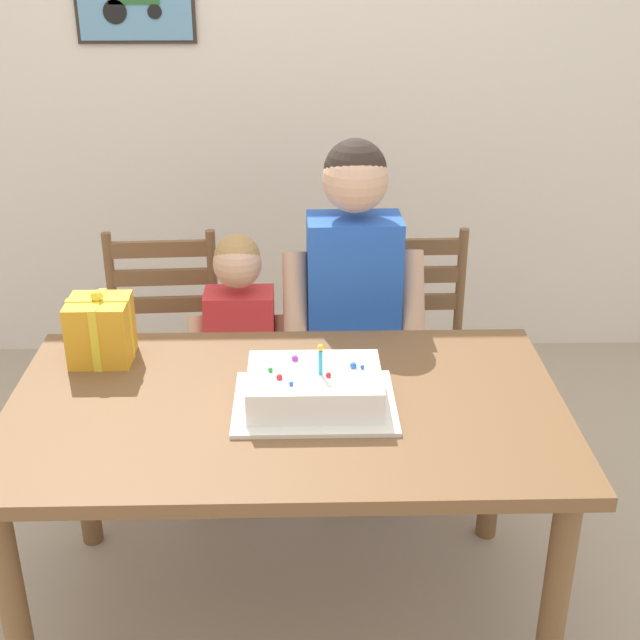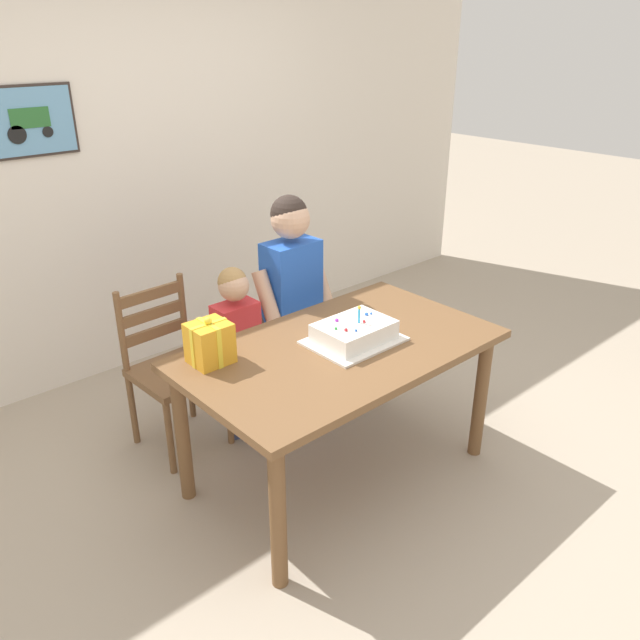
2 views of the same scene
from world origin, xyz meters
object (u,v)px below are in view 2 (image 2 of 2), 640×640
object	(u,v)px
gift_box_red_large	(210,343)
chair_left	(172,367)
birthday_cake	(354,333)
chair_right	(304,319)
child_older	(292,287)
child_younger	(237,338)
dining_table	(340,363)

from	to	relation	value
gift_box_red_large	chair_left	size ratio (longest dim) A/B	0.25
birthday_cake	chair_right	xyz separation A→B (m)	(0.39, 0.84, -0.34)
child_older	birthday_cake	bearing A→B (deg)	-102.52
birthday_cake	child_younger	size ratio (longest dim) A/B	0.43
dining_table	gift_box_red_large	bearing A→B (deg)	153.45
chair_left	chair_right	size ratio (longest dim) A/B	1.00
child_older	child_younger	size ratio (longest dim) A/B	1.31
gift_box_red_large	child_older	distance (m)	0.86
dining_table	child_younger	bearing A→B (deg)	104.58
dining_table	child_older	world-z (taller)	child_older
birthday_cake	gift_box_red_large	bearing A→B (deg)	155.36
birthday_cake	child_older	bearing A→B (deg)	77.48
birthday_cake	chair_left	xyz separation A→B (m)	(-0.55, 0.84, -0.34)
dining_table	birthday_cake	size ratio (longest dim) A/B	3.48
dining_table	birthday_cake	xyz separation A→B (m)	(0.08, -0.01, 0.15)
gift_box_red_large	child_older	bearing A→B (deg)	25.01
birthday_cake	gift_box_red_large	xyz separation A→B (m)	(-0.63, 0.29, 0.05)
chair_left	chair_right	distance (m)	0.94
dining_table	chair_left	world-z (taller)	chair_left
child_younger	dining_table	bearing A→B (deg)	-75.42
dining_table	chair_right	size ratio (longest dim) A/B	1.67
chair_right	child_older	distance (m)	0.46
gift_box_red_large	chair_right	bearing A→B (deg)	28.35
birthday_cake	gift_box_red_large	size ratio (longest dim) A/B	1.94
child_older	child_younger	distance (m)	0.44
dining_table	child_younger	xyz separation A→B (m)	(-0.17, 0.64, -0.04)
child_older	gift_box_red_large	bearing A→B (deg)	-154.99
child_older	chair_right	bearing A→B (deg)	37.64
gift_box_red_large	child_younger	size ratio (longest dim) A/B	0.22
gift_box_red_large	chair_right	xyz separation A→B (m)	(1.02, 0.55, -0.39)
gift_box_red_large	child_older	xyz separation A→B (m)	(0.77, 0.36, -0.04)
birthday_cake	child_younger	distance (m)	0.72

